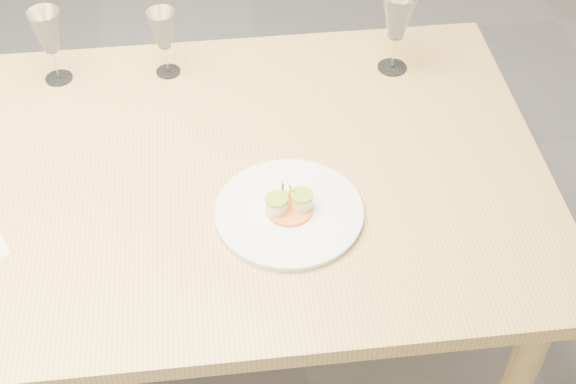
{
  "coord_description": "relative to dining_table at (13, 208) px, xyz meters",
  "views": [
    {
      "loc": [
        0.47,
        -1.29,
        1.99
      ],
      "look_at": [
        0.61,
        -0.13,
        0.8
      ],
      "focal_mm": 50.0,
      "sensor_mm": 36.0,
      "label": 1
    }
  ],
  "objects": [
    {
      "name": "ground",
      "position": [
        0.0,
        0.0,
        -0.68
      ],
      "size": [
        7.0,
        7.0,
        0.0
      ],
      "primitive_type": "plane",
      "color": "slate",
      "rests_on": "ground"
    },
    {
      "name": "wine_glass_3",
      "position": [
        0.93,
        0.32,
        0.22
      ],
      "size": [
        0.09,
        0.09,
        0.22
      ],
      "color": "white",
      "rests_on": "dining_table"
    },
    {
      "name": "wine_glass_2",
      "position": [
        0.36,
        0.37,
        0.19
      ],
      "size": [
        0.07,
        0.07,
        0.18
      ],
      "color": "white",
      "rests_on": "dining_table"
    },
    {
      "name": "dinner_plate",
      "position": [
        0.61,
        -0.15,
        0.08
      ],
      "size": [
        0.31,
        0.31,
        0.08
      ],
      "rotation": [
        0.0,
        0.0,
        0.02
      ],
      "color": "white",
      "rests_on": "dining_table"
    },
    {
      "name": "wine_glass_1",
      "position": [
        0.09,
        0.38,
        0.2
      ],
      "size": [
        0.08,
        0.08,
        0.2
      ],
      "color": "white",
      "rests_on": "dining_table"
    },
    {
      "name": "dining_table",
      "position": [
        0.0,
        0.0,
        0.0
      ],
      "size": [
        2.4,
        1.0,
        0.75
      ],
      "color": "tan",
      "rests_on": "ground"
    }
  ]
}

